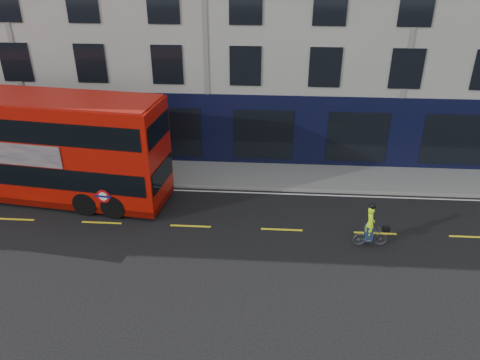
{
  "coord_description": "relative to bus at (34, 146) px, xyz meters",
  "views": [
    {
      "loc": [
        3.37,
        -15.59,
        11.3
      ],
      "look_at": [
        2.11,
        2.45,
        1.87
      ],
      "focal_mm": 35.0,
      "sensor_mm": 36.0,
      "label": 1
    }
  ],
  "objects": [
    {
      "name": "bus",
      "position": [
        0.0,
        0.0,
        0.0
      ],
      "size": [
        12.79,
        4.33,
        5.07
      ],
      "rotation": [
        0.0,
        0.0,
        -0.12
      ],
      "color": "#AD1006",
      "rests_on": "ground"
    },
    {
      "name": "road_edge_line",
      "position": [
        7.63,
        0.91,
        -2.59
      ],
      "size": [
        58.0,
        0.1,
        0.01
      ],
      "primitive_type": "cube",
      "color": "silver",
      "rests_on": "ground"
    },
    {
      "name": "pavement",
      "position": [
        7.63,
        2.71,
        -2.54
      ],
      "size": [
        60.0,
        3.0,
        0.12
      ],
      "primitive_type": "cube",
      "color": "slate",
      "rests_on": "ground"
    },
    {
      "name": "kerb",
      "position": [
        7.63,
        1.21,
        -2.53
      ],
      "size": [
        60.0,
        0.12,
        0.13
      ],
      "primitive_type": "cube",
      "color": "gray",
      "rests_on": "ground"
    },
    {
      "name": "cyclist",
      "position": [
        15.18,
        -3.2,
        -1.92
      ],
      "size": [
        1.46,
        0.56,
        2.0
      ],
      "rotation": [
        0.0,
        0.0,
        0.07
      ],
      "color": "#484A4D",
      "rests_on": "ground"
    },
    {
      "name": "lane_dashes",
      "position": [
        7.63,
        -2.29,
        -2.59
      ],
      "size": [
        58.0,
        0.12,
        0.01
      ],
      "primitive_type": null,
      "color": "yellow",
      "rests_on": "ground"
    },
    {
      "name": "ground",
      "position": [
        7.63,
        -3.79,
        -2.6
      ],
      "size": [
        120.0,
        120.0,
        0.0
      ],
      "primitive_type": "plane",
      "color": "black",
      "rests_on": "ground"
    },
    {
      "name": "building_terrace",
      "position": [
        7.63,
        9.15,
        4.89
      ],
      "size": [
        50.0,
        10.07,
        15.0
      ],
      "color": "#A29F98",
      "rests_on": "ground"
    }
  ]
}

